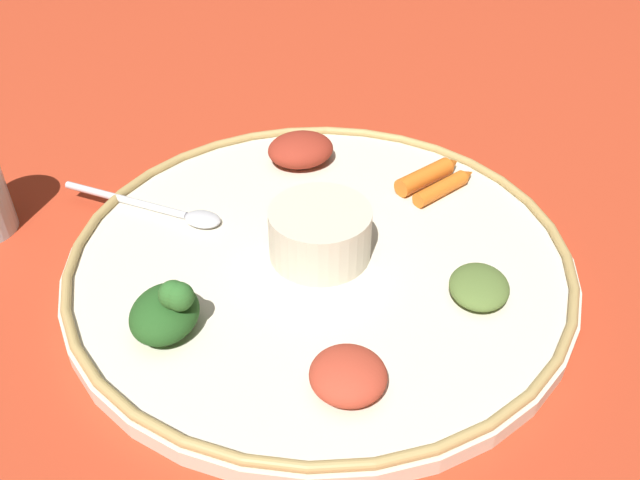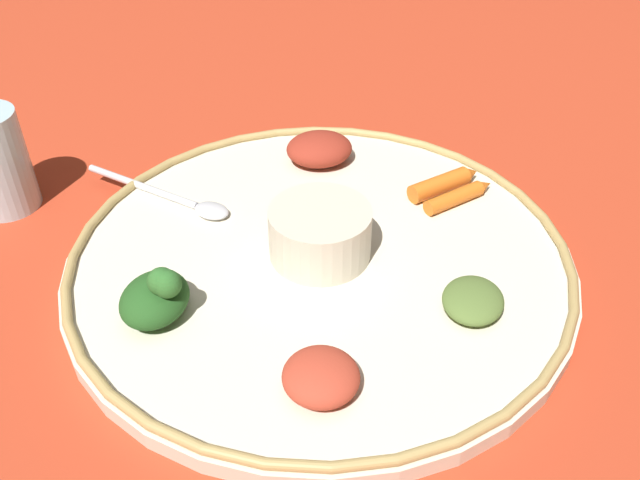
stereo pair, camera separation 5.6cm
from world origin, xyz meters
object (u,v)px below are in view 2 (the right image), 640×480
object	(u,v)px
spoon	(178,199)
carrot_near_spoon	(459,196)
carrot_outer	(444,183)
center_bowl	(320,231)
greens_pile	(156,297)

from	to	relation	value
spoon	carrot_near_spoon	xyz separation A→B (m)	(0.06, 0.25, 0.00)
carrot_near_spoon	carrot_outer	bearing A→B (deg)	-162.91
center_bowl	carrot_outer	world-z (taller)	center_bowl
center_bowl	carrot_near_spoon	bearing A→B (deg)	107.19
greens_pile	carrot_outer	world-z (taller)	greens_pile
greens_pile	carrot_outer	distance (m)	0.29
center_bowl	carrot_outer	size ratio (longest dim) A/B	1.07
spoon	greens_pile	distance (m)	0.15
carrot_near_spoon	spoon	bearing A→B (deg)	-103.13
spoon	carrot_near_spoon	bearing A→B (deg)	76.87
greens_pile	center_bowl	bearing A→B (deg)	107.83
spoon	carrot_near_spoon	world-z (taller)	carrot_near_spoon
spoon	carrot_outer	xyz separation A→B (m)	(0.04, 0.25, 0.00)
spoon	greens_pile	size ratio (longest dim) A/B	1.72
center_bowl	carrot_outer	distance (m)	0.15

